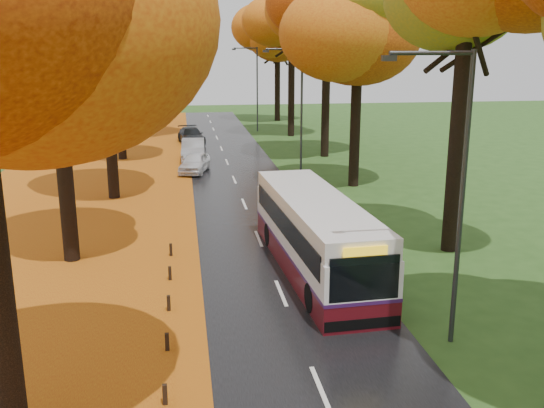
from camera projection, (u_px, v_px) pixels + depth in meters
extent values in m
cube|color=black|center=(242.00, 200.00, 32.76)|extent=(6.50, 90.00, 0.04)
cube|color=silver|center=(242.00, 199.00, 32.75)|extent=(0.12, 90.00, 0.01)
cube|color=#942F0D|center=(70.00, 206.00, 31.48)|extent=(12.00, 90.00, 0.02)
cube|color=#BC7813|center=(185.00, 201.00, 32.32)|extent=(0.90, 90.00, 0.01)
cylinder|color=black|center=(62.00, 143.00, 22.41)|extent=(0.60, 0.60, 9.15)
cylinder|color=black|center=(110.00, 125.00, 32.21)|extent=(0.60, 0.60, 8.00)
ellipsoid|color=orange|center=(103.00, 27.00, 30.95)|extent=(9.20, 9.20, 7.18)
cylinder|color=black|center=(119.00, 100.00, 43.54)|extent=(0.60, 0.60, 8.58)
ellipsoid|color=orange|center=(114.00, 23.00, 42.18)|extent=(8.00, 8.00, 6.24)
cylinder|color=black|center=(137.00, 87.00, 54.08)|extent=(0.60, 0.60, 9.15)
ellipsoid|color=orange|center=(134.00, 20.00, 52.63)|extent=(9.20, 9.20, 7.18)
cylinder|color=black|center=(138.00, 86.00, 63.71)|extent=(0.60, 0.60, 8.00)
ellipsoid|color=orange|center=(136.00, 37.00, 62.44)|extent=(8.00, 8.00, 6.24)
cylinder|color=black|center=(457.00, 138.00, 23.57)|extent=(0.60, 0.60, 9.22)
cylinder|color=black|center=(356.00, 117.00, 35.10)|extent=(0.60, 0.60, 8.19)
ellipsoid|color=#D66410|center=(359.00, 25.00, 33.81)|extent=(9.20, 9.20, 7.18)
cylinder|color=black|center=(326.00, 98.00, 44.69)|extent=(0.60, 0.60, 8.70)
ellipsoid|color=#D66410|center=(327.00, 21.00, 43.32)|extent=(8.20, 8.20, 6.40)
cylinder|color=black|center=(291.00, 85.00, 55.07)|extent=(0.60, 0.60, 9.22)
ellipsoid|color=#D66410|center=(292.00, 19.00, 53.62)|extent=(9.20, 9.20, 7.18)
cylinder|color=black|center=(277.00, 83.00, 66.77)|extent=(0.60, 0.60, 8.19)
ellipsoid|color=#D66410|center=(277.00, 35.00, 65.48)|extent=(8.20, 8.20, 6.40)
cube|color=black|center=(165.00, 395.00, 13.99)|extent=(0.11, 0.11, 0.52)
cube|color=black|center=(167.00, 342.00, 16.48)|extent=(0.11, 0.11, 0.52)
cube|color=black|center=(169.00, 303.00, 18.96)|extent=(0.11, 0.11, 0.52)
cube|color=black|center=(170.00, 273.00, 21.45)|extent=(0.11, 0.11, 0.52)
cube|color=black|center=(171.00, 250.00, 23.94)|extent=(0.11, 0.11, 0.52)
cylinder|color=#333538|center=(462.00, 204.00, 16.08)|extent=(0.14, 0.14, 8.00)
cylinder|color=#333538|center=(432.00, 53.00, 14.94)|extent=(2.20, 0.11, 0.11)
cube|color=#333538|center=(389.00, 58.00, 14.81)|extent=(0.35, 0.18, 0.14)
cylinder|color=#333538|center=(301.00, 115.00, 37.14)|extent=(0.14, 0.14, 8.00)
cylinder|color=#333538|center=(284.00, 49.00, 36.00)|extent=(2.20, 0.11, 0.11)
cube|color=#333538|center=(266.00, 51.00, 35.87)|extent=(0.35, 0.18, 0.14)
cylinder|color=#333538|center=(257.00, 90.00, 58.19)|extent=(0.14, 0.14, 8.00)
cylinder|color=#333538|center=(245.00, 48.00, 57.05)|extent=(2.20, 0.11, 0.11)
cube|color=#333538|center=(234.00, 49.00, 56.92)|extent=(0.35, 0.18, 0.14)
cube|color=#4C0C13|center=(315.00, 259.00, 22.32)|extent=(2.94, 10.51, 0.85)
cube|color=white|center=(315.00, 232.00, 22.06)|extent=(2.94, 10.51, 1.23)
cube|color=white|center=(315.00, 207.00, 21.82)|extent=(2.88, 10.30, 0.66)
cube|color=#37164D|center=(315.00, 247.00, 22.20)|extent=(2.96, 10.53, 0.11)
cube|color=black|center=(315.00, 222.00, 21.96)|extent=(2.92, 9.68, 0.80)
cube|color=black|center=(364.00, 279.00, 17.11)|extent=(2.08, 0.18, 1.32)
cube|color=yellow|center=(365.00, 251.00, 16.91)|extent=(1.30, 0.13, 0.26)
cube|color=black|center=(362.00, 323.00, 17.48)|extent=(2.32, 0.25, 0.33)
cylinder|color=black|center=(312.00, 298.00, 18.75)|extent=(0.32, 0.96, 0.94)
cylinder|color=black|center=(377.00, 292.00, 19.17)|extent=(0.32, 0.96, 0.94)
cylinder|color=black|center=(270.00, 234.00, 25.06)|extent=(0.32, 0.96, 0.94)
cylinder|color=black|center=(319.00, 231.00, 25.47)|extent=(0.32, 0.96, 0.94)
imported|color=white|center=(195.00, 163.00, 39.59)|extent=(2.47, 4.09, 1.30)
imported|color=#94969B|center=(193.00, 150.00, 43.86)|extent=(1.80, 4.68, 1.52)
imported|color=black|center=(191.00, 136.00, 51.42)|extent=(2.49, 4.84, 1.34)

